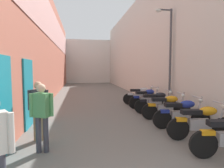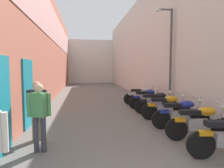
# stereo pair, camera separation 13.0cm
# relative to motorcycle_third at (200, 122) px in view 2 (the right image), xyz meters

# --- Properties ---
(ground_plane) EXTENTS (40.98, 40.98, 0.00)m
(ground_plane) POSITION_rel_motorcycle_third_xyz_m (-1.96, 6.90, -0.50)
(ground_plane) COLOR #66635E
(building_left) EXTENTS (0.45, 24.98, 6.48)m
(building_left) POSITION_rel_motorcycle_third_xyz_m (-5.04, 8.84, 2.77)
(building_left) COLOR #B76651
(building_left) RESTS_ON ground
(building_right) EXTENTS (0.45, 24.98, 6.86)m
(building_right) POSITION_rel_motorcycle_third_xyz_m (1.14, 8.89, 2.93)
(building_right) COLOR beige
(building_right) RESTS_ON ground
(building_far_end) EXTENTS (8.79, 2.00, 5.71)m
(building_far_end) POSITION_rel_motorcycle_third_xyz_m (-1.96, 22.39, 2.35)
(building_far_end) COLOR silver
(building_far_end) RESTS_ON ground
(motorcycle_third) EXTENTS (1.85, 0.58, 1.04)m
(motorcycle_third) POSITION_rel_motorcycle_third_xyz_m (0.00, 0.00, 0.00)
(motorcycle_third) COLOR black
(motorcycle_third) RESTS_ON ground
(motorcycle_fourth) EXTENTS (1.85, 0.58, 1.04)m
(motorcycle_fourth) POSITION_rel_motorcycle_third_xyz_m (0.00, 1.01, 0.00)
(motorcycle_fourth) COLOR black
(motorcycle_fourth) RESTS_ON ground
(motorcycle_fifth) EXTENTS (1.84, 0.58, 1.04)m
(motorcycle_fifth) POSITION_rel_motorcycle_third_xyz_m (-0.00, 2.10, 0.00)
(motorcycle_fifth) COLOR black
(motorcycle_fifth) RESTS_ON ground
(motorcycle_sixth) EXTENTS (1.85, 0.58, 1.04)m
(motorcycle_sixth) POSITION_rel_motorcycle_third_xyz_m (0.00, 3.11, 0.00)
(motorcycle_sixth) COLOR black
(motorcycle_sixth) RESTS_ON ground
(motorcycle_seventh) EXTENTS (1.84, 0.58, 1.04)m
(motorcycle_seventh) POSITION_rel_motorcycle_third_xyz_m (-0.00, 4.30, 0.00)
(motorcycle_seventh) COLOR black
(motorcycle_seventh) RESTS_ON ground
(motorcycle_eighth) EXTENTS (1.85, 0.58, 1.04)m
(motorcycle_eighth) POSITION_rel_motorcycle_third_xyz_m (0.00, 5.24, 0.00)
(motorcycle_eighth) COLOR black
(motorcycle_eighth) RESTS_ON ground
(pedestrian_mid_alley) EXTENTS (0.52, 0.33, 1.57)m
(pedestrian_mid_alley) POSITION_rel_motorcycle_third_xyz_m (-4.04, -0.12, 0.42)
(pedestrian_mid_alley) COLOR #383842
(pedestrian_mid_alley) RESTS_ON ground
(pedestrian_further_down) EXTENTS (0.52, 0.34, 1.57)m
(pedestrian_further_down) POSITION_rel_motorcycle_third_xyz_m (-4.27, 0.67, 0.42)
(pedestrian_further_down) COLOR #8C7251
(pedestrian_further_down) RESTS_ON ground
(street_lamp) EXTENTS (0.79, 0.18, 4.49)m
(street_lamp) POSITION_rel_motorcycle_third_xyz_m (0.70, 3.51, 2.14)
(street_lamp) COLOR #47474C
(street_lamp) RESTS_ON ground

